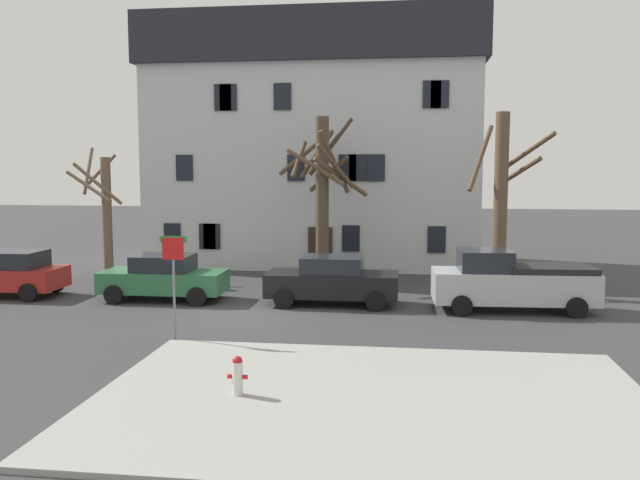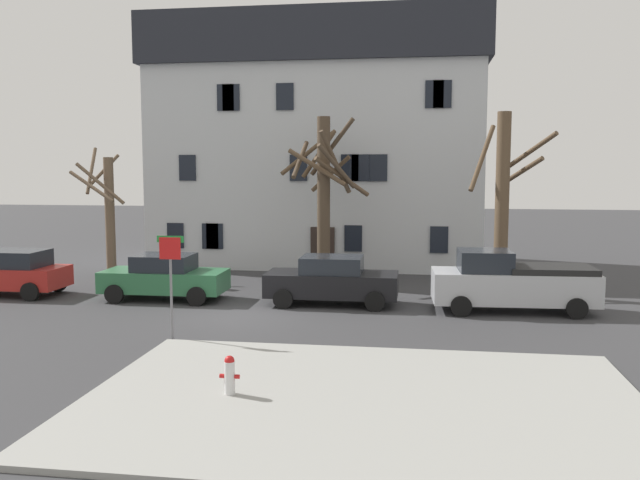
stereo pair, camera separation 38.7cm
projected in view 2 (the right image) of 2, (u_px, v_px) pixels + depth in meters
The scene contains 14 objects.
ground_plane at pixel (240, 316), 21.71m from camera, with size 120.00×120.00×0.00m, color #38383A.
sidewalk_slab at pixel (363, 401), 13.58m from camera, with size 11.40×7.85×0.12m, color #999993.
building_main at pixel (319, 142), 33.53m from camera, with size 16.31×7.31×11.99m.
tree_bare_near at pixel (108, 212), 28.45m from camera, with size 2.46×2.37×5.67m.
tree_bare_mid at pixel (323, 196), 27.76m from camera, with size 3.85×3.86×6.59m.
tree_bare_far at pixel (324, 195), 26.97m from camera, with size 2.51×2.57×6.85m.
tree_bare_end at pixel (503, 198), 25.44m from camera, with size 3.29×2.35×6.90m.
car_red_wagon at pixel (9, 272), 25.13m from camera, with size 4.24×2.11×1.71m.
car_green_sedan at pixel (165, 277), 24.29m from camera, with size 4.47×2.13×1.66m.
car_black_sedan at pixel (332, 280), 23.41m from camera, with size 4.62×2.11×1.71m.
pickup_truck_silver at pixel (512, 282), 22.26m from camera, with size 5.42×2.35×2.06m.
fire_hydrant at pixel (230, 374), 13.77m from camera, with size 0.42×0.22×0.82m.
street_sign_pole at pixel (171, 268), 18.23m from camera, with size 0.76×0.07×2.95m.
bicycle_leaning at pixel (179, 275), 27.54m from camera, with size 1.68×0.59×1.03m.
Camera 2 is at (5.73, -20.70, 4.79)m, focal length 37.43 mm.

